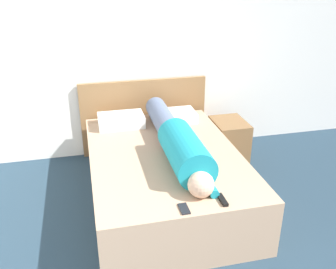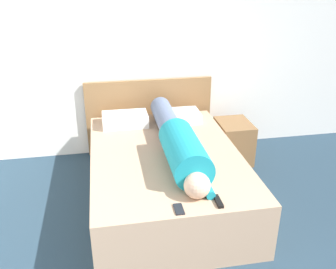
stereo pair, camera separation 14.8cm
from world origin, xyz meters
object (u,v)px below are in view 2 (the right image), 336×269
Objects in this scene: bed at (165,176)px; pillow_second at (179,116)px; person_lying at (178,142)px; pillow_near_headboard at (125,119)px; nightstand at (233,141)px; tv_remote at (218,201)px; cell_phone at (179,209)px.

pillow_second reaches higher than bed.
pillow_second is (0.17, 0.81, -0.08)m from person_lying.
bed is 0.85m from pillow_near_headboard.
pillow_near_headboard is 1.05× the size of pillow_second.
tv_remote reaches higher than nightstand.
nightstand is (0.91, 0.65, -0.02)m from bed.
person_lying reaches higher than pillow_near_headboard.
bed is at bearing 86.28° from cell_phone.
pillow_second is (0.28, 0.73, 0.31)m from bed.
nightstand is at bearing 42.19° from person_lying.
tv_remote is 0.30m from cell_phone.
pillow_second is (-0.63, 0.07, 0.33)m from nightstand.
nightstand is 3.60× the size of cell_phone.
bed is at bearing -144.42° from nightstand.
nightstand is 1.68m from tv_remote.
bed is 1.10× the size of person_lying.
nightstand is at bearing -6.68° from pillow_second.
pillow_near_headboard is at bearing 113.15° from bed.
pillow_second is at bearing 68.96° from bed.
bed is 0.93m from tv_remote.
tv_remote is 1.15× the size of cell_phone.
nightstand is 0.97× the size of pillow_near_headboard.
person_lying is at bearing -137.81° from nightstand.
nightstand is 1.85m from cell_phone.
bed is 0.93m from cell_phone.
pillow_near_headboard reaches higher than pillow_second.
tv_remote reaches higher than bed.
bed is 15.21× the size of cell_phone.
cell_phone is (-0.30, -0.03, -0.01)m from tv_remote.
nightstand is at bearing 35.58° from bed.
nightstand is at bearing -3.47° from pillow_near_headboard.
pillow_second is at bearing 78.21° from cell_phone.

